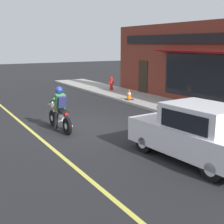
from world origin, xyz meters
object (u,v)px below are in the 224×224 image
traffic_cone (129,94)px  fire_hydrant (111,84)px  motorcycle_with_rider (60,112)px  car_hatchback (196,133)px

traffic_cone → fire_hydrant: 3.70m
motorcycle_with_rider → fire_hydrant: (6.23, 7.00, -0.11)m
fire_hydrant → car_hatchback: bearing=-109.5°
traffic_cone → motorcycle_with_rider: bearing=-147.0°
fire_hydrant → traffic_cone: bearing=-105.0°
motorcycle_with_rider → traffic_cone: (5.28, 3.42, -0.25)m
motorcycle_with_rider → fire_hydrant: 9.37m
traffic_cone → car_hatchback: bearing=-111.5°
car_hatchback → traffic_cone: car_hatchback is taller
motorcycle_with_rider → fire_hydrant: size_ratio=2.30×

